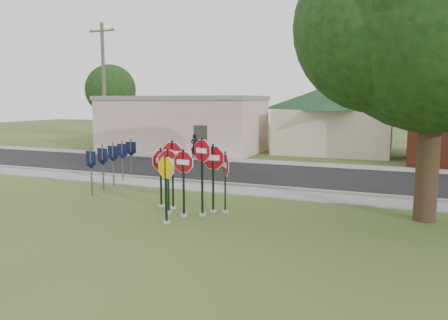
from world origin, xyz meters
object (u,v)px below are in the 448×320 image
at_px(stop_sign_yellow, 166,181).
at_px(stop_sign_center, 183,174).
at_px(pedestrian, 195,146).
at_px(stop_sign_left, 168,172).
at_px(oak_tree, 437,15).
at_px(utility_pole_near, 104,85).

bearing_deg(stop_sign_yellow, stop_sign_center, 83.03).
bearing_deg(stop_sign_center, pedestrian, 114.78).
bearing_deg(pedestrian, stop_sign_left, 109.50).
bearing_deg(stop_sign_center, stop_sign_left, 164.46).
bearing_deg(oak_tree, pedestrian, 141.79).
xyz_separation_m(stop_sign_yellow, stop_sign_left, (-0.57, 1.16, 0.08)).
xyz_separation_m(oak_tree, utility_pole_near, (-21.50, 11.70, -1.47)).
xyz_separation_m(stop_sign_left, pedestrian, (-5.39, 12.99, -0.57)).
height_order(stop_sign_center, oak_tree, oak_tree).
height_order(stop_sign_center, pedestrian, stop_sign_center).
bearing_deg(utility_pole_near, pedestrian, -7.45).
distance_m(stop_sign_center, stop_sign_yellow, 0.97).
distance_m(stop_sign_yellow, stop_sign_left, 1.29).
distance_m(oak_tree, utility_pole_near, 24.52).
relative_size(stop_sign_left, utility_pole_near, 0.25).
bearing_deg(pedestrian, utility_pole_near, -10.51).
bearing_deg(stop_sign_yellow, stop_sign_left, 116.34).
relative_size(utility_pole_near, pedestrian, 5.89).
relative_size(stop_sign_left, pedestrian, 1.46).
xyz_separation_m(stop_sign_yellow, utility_pole_near, (-13.93, 15.18, 3.62)).
relative_size(stop_sign_left, oak_tree, 0.22).
distance_m(stop_sign_left, pedestrian, 14.08).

